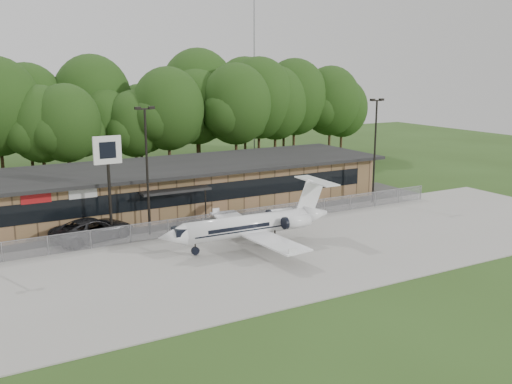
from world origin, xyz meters
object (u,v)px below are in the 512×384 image
terminal (174,186)px  business_jet (253,225)px  suv (93,229)px  pole_sign (108,161)px

terminal → business_jet: 14.21m
terminal → suv: terminal is taller
terminal → business_jet: size_ratio=2.94×
pole_sign → terminal: bearing=40.8°
business_jet → suv: business_jet is taller
terminal → pole_sign: 11.42m
suv → terminal: bearing=-71.7°
terminal → pole_sign: bearing=-138.1°
terminal → suv: size_ratio=6.40×
terminal → suv: 11.46m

